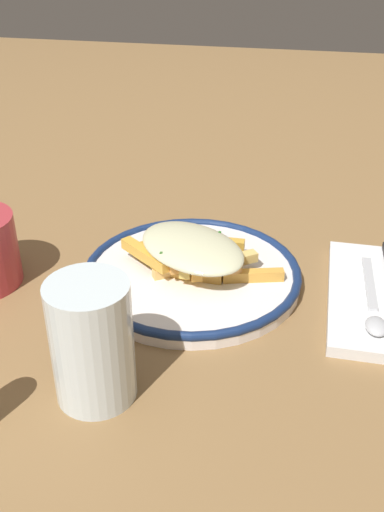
{
  "coord_description": "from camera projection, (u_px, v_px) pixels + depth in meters",
  "views": [
    {
      "loc": [
        -0.12,
        0.57,
        0.38
      ],
      "look_at": [
        0.0,
        0.0,
        0.03
      ],
      "focal_mm": 41.71,
      "sensor_mm": 36.0,
      "label": 1
    }
  ],
  "objects": [
    {
      "name": "plate",
      "position": [
        192.0,
        274.0,
        0.69
      ],
      "size": [
        0.25,
        0.25,
        0.02
      ],
      "color": "white",
      "rests_on": "ground_plane"
    },
    {
      "name": "spoon",
      "position": [
        373.0,
        308.0,
        0.62
      ],
      "size": [
        0.02,
        0.15,
        0.01
      ],
      "color": "silver",
      "rests_on": "napkin"
    },
    {
      "name": "ground_plane",
      "position": [
        192.0,
        282.0,
        0.69
      ],
      "size": [
        2.6,
        2.6,
        0.0
      ],
      "primitive_type": "plane",
      "color": "olive"
    },
    {
      "name": "water_glass",
      "position": [
        92.0,
        342.0,
        0.51
      ],
      "size": [
        0.07,
        0.07,
        0.12
      ],
      "primitive_type": "cylinder",
      "color": "silver",
      "rests_on": "ground_plane"
    },
    {
      "name": "fries_heap",
      "position": [
        192.0,
        251.0,
        0.68
      ],
      "size": [
        0.19,
        0.16,
        0.04
      ],
      "color": "#DE9748",
      "rests_on": "plate"
    }
  ]
}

